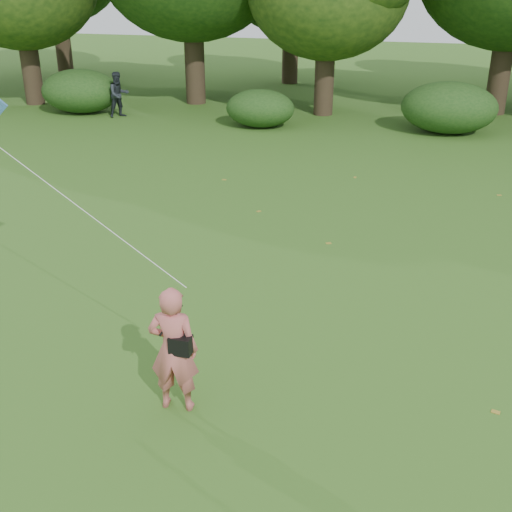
# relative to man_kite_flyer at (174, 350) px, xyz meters

# --- Properties ---
(ground) EXTENTS (100.00, 100.00, 0.00)m
(ground) POSITION_rel_man_kite_flyer_xyz_m (0.87, 0.07, -0.94)
(ground) COLOR #265114
(ground) RESTS_ON ground
(man_kite_flyer) EXTENTS (0.73, 0.52, 1.88)m
(man_kite_flyer) POSITION_rel_man_kite_flyer_xyz_m (0.00, 0.00, 0.00)
(man_kite_flyer) COLOR #C35F5C
(man_kite_flyer) RESTS_ON ground
(bystander_left) EXTENTS (1.10, 1.12, 1.82)m
(bystander_left) POSITION_rel_man_kite_flyer_xyz_m (-9.18, 17.48, -0.03)
(bystander_left) COLOR #20252B
(bystander_left) RESTS_ON ground
(crossbody_bag) EXTENTS (0.43, 0.20, 0.73)m
(crossbody_bag) POSITION_rel_man_kite_flyer_xyz_m (0.12, -0.03, 0.12)
(crossbody_bag) COLOR black
(crossbody_bag) RESTS_ON ground
(shrub_band) EXTENTS (39.15, 3.22, 1.88)m
(shrub_band) POSITION_rel_man_kite_flyer_xyz_m (0.15, 17.67, -0.08)
(shrub_band) COLOR #264919
(shrub_band) RESTS_ON ground
(fallen_leaves) EXTENTS (9.15, 15.68, 0.01)m
(fallen_leaves) POSITION_rel_man_kite_flyer_xyz_m (1.76, 6.96, -0.93)
(fallen_leaves) COLOR olive
(fallen_leaves) RESTS_ON ground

